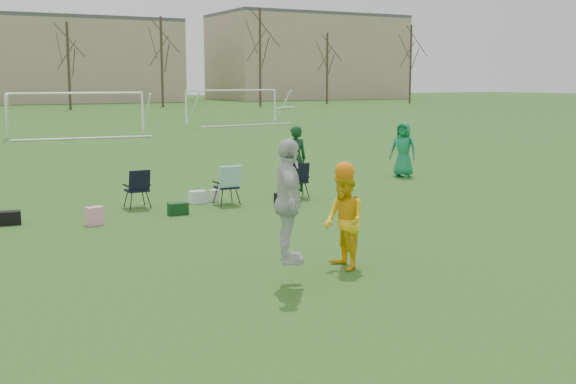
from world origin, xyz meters
TOP-DOWN VIEW (x-y plane):
  - ground at (0.00, 0.00)m, footprint 260.00×260.00m
  - fielder_green_far at (9.79, 10.04)m, footprint 0.96×1.05m
  - center_contest at (1.13, 0.88)m, footprint 2.06×1.47m
  - sideline_setup at (1.91, 8.05)m, footprint 8.73×2.10m
  - goal_mid at (4.00, 32.00)m, footprint 7.40×0.63m
  - goal_right at (16.00, 38.00)m, footprint 7.35×1.14m

SIDE VIEW (x-z plane):
  - ground at x=0.00m, z-range 0.00..0.00m
  - sideline_setup at x=1.91m, z-range -0.39..1.55m
  - fielder_green_far at x=9.79m, z-range 0.00..1.80m
  - center_contest at x=1.13m, z-range -0.28..2.50m
  - goal_mid at x=4.00m, z-range 0.69..3.15m
  - goal_right at x=16.00m, z-range 0.69..3.15m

